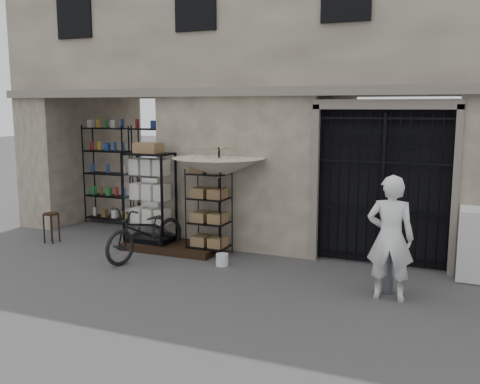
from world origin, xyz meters
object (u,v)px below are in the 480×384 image
at_px(steel_bollard, 388,266).
at_px(easel_sign, 477,246).
at_px(market_umbrella, 219,162).
at_px(wire_rack, 209,213).
at_px(shopkeeper, 387,299).
at_px(display_cabinet, 150,202).
at_px(bicycle, 147,258).
at_px(wooden_stool, 51,227).
at_px(white_bucket, 222,260).

height_order(steel_bollard, easel_sign, easel_sign).
relative_size(market_umbrella, steel_bollard, 2.86).
xyz_separation_m(wire_rack, shopkeeper, (3.68, -1.21, -0.86)).
bearing_deg(shopkeeper, display_cabinet, -16.21).
height_order(market_umbrella, shopkeeper, market_umbrella).
bearing_deg(bicycle, easel_sign, 20.24).
relative_size(wooden_stool, easel_sign, 0.52).
bearing_deg(steel_bollard, shopkeeper, -81.30).
distance_m(wire_rack, market_umbrella, 1.04).
distance_m(bicycle, wooden_stool, 2.62).
bearing_deg(steel_bollard, white_bucket, 173.34).
distance_m(market_umbrella, bicycle, 2.37).
height_order(bicycle, shopkeeper, bicycle).
relative_size(bicycle, steel_bollard, 2.23).
bearing_deg(white_bucket, display_cabinet, 163.78).
bearing_deg(wire_rack, market_umbrella, 2.33).
bearing_deg(wire_rack, shopkeeper, -24.06).
xyz_separation_m(white_bucket, shopkeeper, (3.11, -0.59, -0.11)).
height_order(wooden_stool, shopkeeper, wooden_stool).
distance_m(steel_bollard, shopkeeper, 0.51).
xyz_separation_m(display_cabinet, wooden_stool, (-2.27, -0.43, -0.64)).
bearing_deg(shopkeeper, white_bucket, -14.12).
bearing_deg(display_cabinet, easel_sign, -7.31).
bearing_deg(display_cabinet, white_bucket, -24.67).
xyz_separation_m(market_umbrella, easel_sign, (4.72, 0.04, -1.22)).
bearing_deg(white_bucket, wire_rack, 132.57).
height_order(steel_bollard, shopkeeper, steel_bollard).
height_order(display_cabinet, easel_sign, display_cabinet).
distance_m(steel_bollard, easel_sign, 1.67).
bearing_deg(shopkeeper, easel_sign, -137.89).
xyz_separation_m(display_cabinet, market_umbrella, (1.56, 0.09, 0.89)).
bearing_deg(shopkeeper, wire_rack, -21.53).
bearing_deg(easel_sign, white_bucket, -170.55).
distance_m(market_umbrella, easel_sign, 4.88).
distance_m(bicycle, shopkeeper, 4.74).
bearing_deg(shopkeeper, bicycle, -9.45).
xyz_separation_m(wire_rack, bicycle, (-1.03, -0.70, -0.86)).
bearing_deg(wooden_stool, easel_sign, 3.68).
bearing_deg(wire_rack, easel_sign, -5.07).
distance_m(wire_rack, white_bucket, 1.12).
distance_m(wooden_stool, shopkeeper, 7.34).
height_order(wire_rack, wooden_stool, wire_rack).
distance_m(market_umbrella, shopkeeper, 4.13).
height_order(market_umbrella, white_bucket, market_umbrella).
bearing_deg(easel_sign, shopkeeper, -134.02).
relative_size(wooden_stool, shopkeeper, 0.34).
bearing_deg(shopkeeper, steel_bollard, -84.61).
bearing_deg(white_bucket, shopkeeper, -10.80).
height_order(shopkeeper, easel_sign, easel_sign).
height_order(wire_rack, white_bucket, wire_rack).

